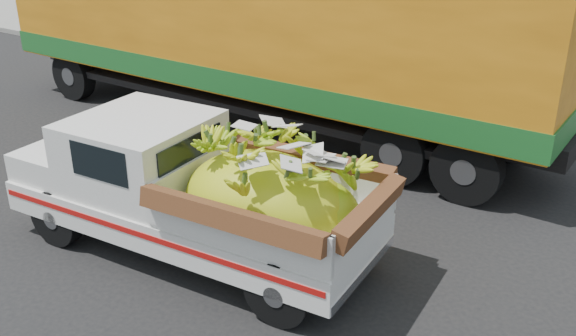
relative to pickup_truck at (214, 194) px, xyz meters
The scene contains 5 objects.
ground 2.32m from the pickup_truck, behind, with size 100.00×100.00×0.00m, color black.
curb 7.24m from the pickup_truck, 107.09° to the left, with size 60.00×0.25×0.15m, color gray.
sidewalk 9.26m from the pickup_truck, 103.25° to the left, with size 60.00×4.00×0.14m, color gray.
pickup_truck is the anchor object (origin of this frame).
semi_trailer 5.26m from the pickup_truck, 120.31° to the left, with size 12.00×2.56×3.80m.
Camera 1 is at (6.98, -5.70, 4.51)m, focal length 40.00 mm.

